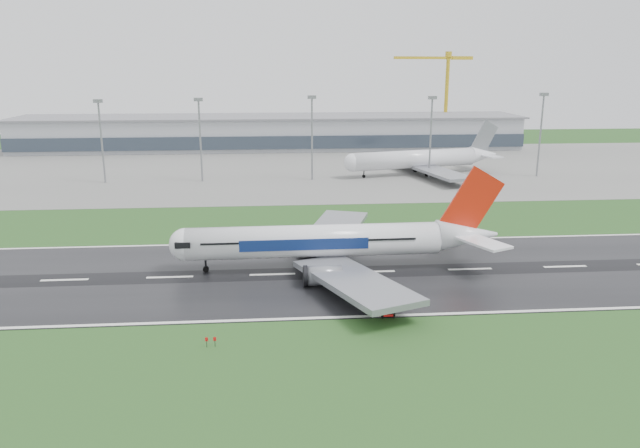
{
  "coord_description": "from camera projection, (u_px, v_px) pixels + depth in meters",
  "views": [
    {
      "loc": [
        0.43,
        -113.24,
        40.48
      ],
      "look_at": [
        10.41,
        12.0,
        7.0
      ],
      "focal_mm": 33.93,
      "sensor_mm": 36.0,
      "label": 1
    }
  ],
  "objects": [
    {
      "name": "apron",
      "position": [
        271.0,
        168.0,
        239.85
      ],
      "size": [
        400.0,
        130.0,
        0.08
      ],
      "primitive_type": "cube",
      "color": "slate",
      "rests_on": "ground"
    },
    {
      "name": "tower_crane",
      "position": [
        446.0,
        98.0,
        313.17
      ],
      "size": [
        45.04,
        17.93,
        46.08
      ],
      "primitive_type": null,
      "rotation": [
        0.0,
        0.0,
        0.34
      ],
      "color": "gold",
      "rests_on": "ground"
    },
    {
      "name": "floodmast_4",
      "position": [
        430.0,
        139.0,
        216.55
      ],
      "size": [
        0.64,
        0.64,
        28.15
      ],
      "primitive_type": "cylinder",
      "color": "gray",
      "rests_on": "ground"
    },
    {
      "name": "terminal",
      "position": [
        271.0,
        133.0,
        295.73
      ],
      "size": [
        240.0,
        36.0,
        15.0
      ],
      "primitive_type": "cube",
      "color": "#989BA3",
      "rests_on": "ground"
    },
    {
      "name": "runway",
      "position": [
        272.0,
        275.0,
        119.45
      ],
      "size": [
        400.0,
        45.0,
        0.1
      ],
      "primitive_type": "cube",
      "color": "black",
      "rests_on": "ground"
    },
    {
      "name": "floodmast_2",
      "position": [
        200.0,
        142.0,
        210.32
      ],
      "size": [
        0.64,
        0.64,
        27.89
      ],
      "primitive_type": "cylinder",
      "color": "gray",
      "rests_on": "ground"
    },
    {
      "name": "floodmast_3",
      "position": [
        312.0,
        140.0,
        213.23
      ],
      "size": [
        0.64,
        0.64,
        28.52
      ],
      "primitive_type": "cylinder",
      "color": "gray",
      "rests_on": "ground"
    },
    {
      "name": "floodmast_1",
      "position": [
        102.0,
        143.0,
        207.79
      ],
      "size": [
        0.64,
        0.64,
        27.54
      ],
      "primitive_type": "cylinder",
      "color": "gray",
      "rests_on": "ground"
    },
    {
      "name": "parked_airliner",
      "position": [
        421.0,
        149.0,
        224.68
      ],
      "size": [
        76.33,
        73.09,
        18.77
      ],
      "primitive_type": null,
      "rotation": [
        0.0,
        0.0,
        0.24
      ],
      "color": "silver",
      "rests_on": "apron"
    },
    {
      "name": "ground",
      "position": [
        272.0,
        275.0,
        119.46
      ],
      "size": [
        520.0,
        520.0,
        0.0
      ],
      "primitive_type": "plane",
      "color": "#1E4519",
      "rests_on": "ground"
    },
    {
      "name": "runway_sign",
      "position": [
        388.0,
        316.0,
        98.81
      ],
      "size": [
        2.31,
        0.65,
        1.04
      ],
      "primitive_type": null,
      "rotation": [
        0.0,
        0.0,
        0.17
      ],
      "color": "black",
      "rests_on": "ground"
    },
    {
      "name": "main_airliner",
      "position": [
        337.0,
        221.0,
        120.8
      ],
      "size": [
        67.53,
        64.41,
        19.65
      ],
      "primitive_type": null,
      "rotation": [
        0.0,
        0.0,
        0.02
      ],
      "color": "white",
      "rests_on": "runway"
    },
    {
      "name": "floodmast_5",
      "position": [
        540.0,
        137.0,
        219.54
      ],
      "size": [
        0.64,
        0.64,
        29.13
      ],
      "primitive_type": "cylinder",
      "color": "gray",
      "rests_on": "ground"
    }
  ]
}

